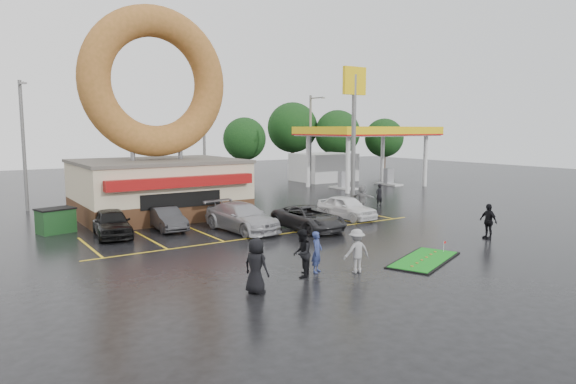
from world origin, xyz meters
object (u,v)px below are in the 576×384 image
person_cameraman (488,221)px  car_dgrey (166,219)px  gas_station (348,148)px  streetlight_right (311,138)px  car_silver (242,217)px  car_white (347,207)px  streetlight_mid (205,140)px  car_black (112,223)px  person_blue (317,252)px  putting_green (424,260)px  donut_shop (157,148)px  shell_sign (354,108)px  streetlight_left (23,142)px  car_grey (309,218)px  dumpster (56,221)px

person_cameraman → car_dgrey: bearing=-123.7°
gas_station → streetlight_right: (-4.00, 0.98, 1.08)m
car_silver → car_white: car_silver is taller
gas_station → car_white: (-13.46, -15.81, -2.97)m
streetlight_mid → streetlight_right: same height
car_black → person_blue: person_blue is taller
car_white → putting_green: car_white is taller
donut_shop → car_white: bearing=-39.4°
donut_shop → person_blue: size_ratio=8.15×
car_black → streetlight_mid: bearing=56.7°
gas_station → streetlight_mid: size_ratio=1.52×
shell_sign → streetlight_mid: shell_sign is taller
putting_green → car_black: bearing=128.2°
streetlight_left → streetlight_mid: (14.00, 1.00, 0.00)m
donut_shop → car_white: 12.90m
gas_station → shell_sign: size_ratio=1.29×
gas_station → putting_green: gas_station is taller
donut_shop → car_dgrey: 6.41m
streetlight_mid → streetlight_right: bearing=4.8°
car_dgrey → putting_green: car_dgrey is taller
gas_station → car_grey: (-17.64, -17.44, -3.01)m
car_silver → gas_station: bearing=30.3°
donut_shop → person_blue: donut_shop is taller
car_grey → car_white: (4.18, 1.63, 0.05)m
streetlight_mid → car_silver: streetlight_mid is taller
dumpster → car_silver: bearing=-45.1°
donut_shop → dumpster: (-6.71, -2.39, -3.81)m
streetlight_mid → car_silver: bearing=-107.5°
donut_shop → streetlight_left: bearing=135.2°
donut_shop → car_white: (9.54, -7.84, -3.73)m
person_cameraman → dumpster: person_cameraman is taller
donut_shop → streetlight_mid: bearing=48.6°
person_cameraman → putting_green: bearing=-71.0°
car_black → putting_green: (9.97, -12.69, -0.71)m
person_blue → putting_green: person_blue is taller
streetlight_left → streetlight_right: 26.08m
person_blue → streetlight_mid: bearing=42.0°
person_cameraman → gas_station: bearing=163.1°
car_grey → person_blue: size_ratio=2.99×
car_black → person_cameraman: 19.85m
car_black → car_silver: car_silver is taller
dumpster → car_white: bearing=-33.0°
streetlight_right → car_grey: bearing=-126.5°
gas_station → streetlight_right: size_ratio=1.52×
car_white → person_blue: 12.56m
gas_station → car_dgrey: 27.73m
donut_shop → car_silver: size_ratio=2.51×
streetlight_mid → car_dgrey: (-8.34, -12.92, -4.14)m
donut_shop → car_grey: (5.36, -9.47, -3.78)m
car_black → dumpster: 3.55m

